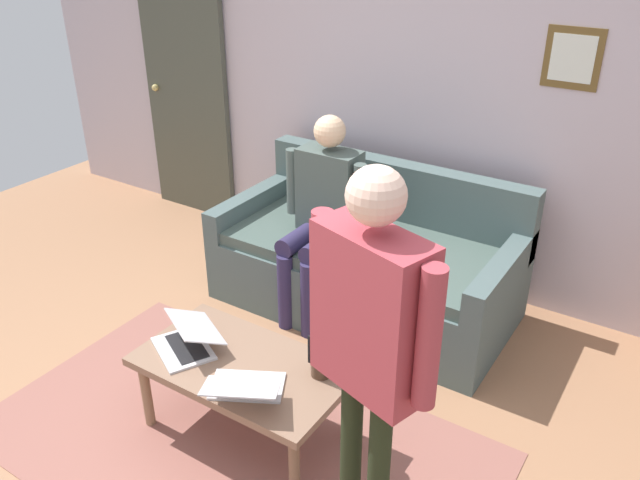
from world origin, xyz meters
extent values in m
plane|color=#9E6E4D|center=(0.00, 0.00, 0.00)|extent=(7.68, 7.68, 0.00)
cube|color=#935A4F|center=(0.02, -0.12, 0.00)|extent=(2.47, 1.42, 0.01)
cube|color=#C0B3BF|center=(0.00, -2.20, 1.35)|extent=(7.04, 0.10, 2.70)
cube|color=brown|center=(-0.82, -2.15, 1.61)|extent=(0.31, 0.02, 0.34)
cube|color=silver|center=(-0.82, -2.14, 1.61)|extent=(0.23, 0.00, 0.25)
cube|color=#464A3D|center=(2.07, -2.11, 1.02)|extent=(0.82, 0.05, 2.05)
sphere|color=tan|center=(2.38, -2.07, 1.02)|extent=(0.06, 0.06, 0.06)
cube|color=#4B5E5D|center=(0.09, -1.54, 0.21)|extent=(1.86, 0.94, 0.42)
cube|color=#475951|center=(0.09, -1.52, 0.46)|extent=(1.62, 0.86, 0.08)
cube|color=#4B5E5D|center=(0.09, -1.94, 0.65)|extent=(1.86, 0.14, 0.46)
cube|color=#4B5E5D|center=(-0.78, -1.54, 0.52)|extent=(0.12, 0.94, 0.20)
cube|color=#4B5E5D|center=(0.97, -1.54, 0.52)|extent=(0.12, 0.94, 0.20)
cube|color=#84634D|center=(0.02, -0.22, 0.41)|extent=(1.02, 0.57, 0.04)
cylinder|color=brown|center=(-0.43, 0.00, 0.19)|extent=(0.05, 0.05, 0.39)
cylinder|color=#8C694C|center=(0.47, 0.00, 0.19)|extent=(0.05, 0.05, 0.39)
cylinder|color=#8E5A54|center=(-0.43, -0.45, 0.19)|extent=(0.05, 0.05, 0.39)
cylinder|color=olive|center=(0.47, -0.45, 0.19)|extent=(0.05, 0.05, 0.39)
cube|color=silver|center=(-0.11, -0.10, 0.43)|extent=(0.38, 0.33, 0.01)
cube|color=black|center=(-0.12, -0.09, 0.44)|extent=(0.30, 0.24, 0.00)
cube|color=silver|center=(-0.17, 0.01, 0.53)|extent=(0.38, 0.32, 0.06)
cube|color=#2E1A2B|center=(-0.17, 0.01, 0.53)|extent=(0.34, 0.29, 0.05)
cube|color=silver|center=(0.33, -0.15, 0.43)|extent=(0.39, 0.35, 0.01)
cube|color=black|center=(0.32, -0.16, 0.44)|extent=(0.30, 0.25, 0.00)
cube|color=silver|center=(0.29, -0.21, 0.54)|extent=(0.37, 0.33, 0.10)
cube|color=#A9CEE2|center=(0.29, -0.21, 0.54)|extent=(0.34, 0.29, 0.09)
cylinder|color=#4C3323|center=(-0.34, -0.36, 0.53)|extent=(0.10, 0.10, 0.21)
cylinder|color=#B7B7BC|center=(-0.34, -0.36, 0.65)|extent=(0.10, 0.10, 0.02)
sphere|color=#B2B2B7|center=(-0.34, -0.36, 0.67)|extent=(0.03, 0.03, 0.03)
cube|color=black|center=(-0.28, -0.36, 0.54)|extent=(0.01, 0.01, 0.15)
cylinder|color=black|center=(-0.85, 0.04, 0.42)|extent=(0.08, 0.08, 0.84)
cylinder|color=black|center=(-0.71, 0.00, 0.42)|extent=(0.08, 0.08, 0.84)
cube|color=#A43943|center=(-0.78, 0.02, 1.14)|extent=(0.46, 0.30, 0.60)
cylinder|color=#A43943|center=(-1.02, 0.09, 1.17)|extent=(0.10, 0.10, 0.51)
cylinder|color=#A43943|center=(-0.54, -0.05, 1.17)|extent=(0.10, 0.10, 0.51)
sphere|color=beige|center=(-0.78, 0.02, 1.57)|extent=(0.19, 0.19, 0.19)
cylinder|color=#2E284B|center=(0.22, -1.08, 0.25)|extent=(0.10, 0.10, 0.50)
cylinder|color=#2E284B|center=(0.39, -1.08, 0.25)|extent=(0.10, 0.10, 0.50)
cylinder|color=#2E284B|center=(0.22, -1.26, 0.55)|extent=(0.12, 0.40, 0.12)
cylinder|color=#2E284B|center=(0.39, -1.26, 0.55)|extent=(0.12, 0.40, 0.12)
cube|color=#475752|center=(0.30, -1.44, 0.81)|extent=(0.37, 0.20, 0.52)
cylinder|color=#475752|center=(0.06, -1.39, 0.84)|extent=(0.08, 0.08, 0.42)
cylinder|color=#475752|center=(0.54, -1.39, 0.84)|extent=(0.08, 0.08, 0.42)
sphere|color=beige|center=(0.30, -1.44, 1.19)|extent=(0.19, 0.19, 0.19)
camera|label=1|loc=(-1.61, 1.63, 2.35)|focal=36.32mm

